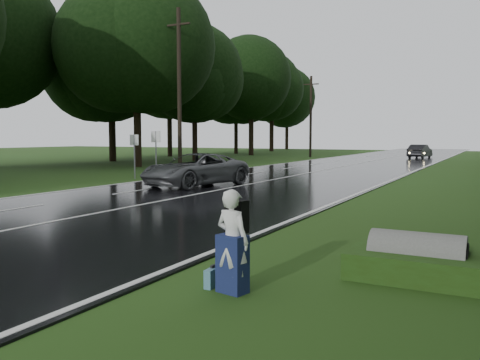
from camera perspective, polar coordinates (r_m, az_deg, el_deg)
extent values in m
plane|color=#224113|center=(14.24, -23.56, -5.12)|extent=(160.00, 160.00, 0.00)
cube|color=black|center=(30.86, 6.73, 0.57)|extent=(12.00, 140.00, 0.04)
cube|color=silver|center=(30.86, 6.73, 0.61)|extent=(0.12, 140.00, 0.01)
imported|color=#46484B|center=(23.88, -5.15, 1.19)|extent=(3.71, 6.00, 1.55)
imported|color=black|center=(57.30, 19.88, 3.10)|extent=(2.12, 4.61, 1.47)
imported|color=silver|center=(7.70, -0.87, -7.01)|extent=(0.65, 0.50, 1.61)
cube|color=navy|center=(7.78, -0.86, -9.56)|extent=(0.50, 0.39, 0.90)
cube|color=black|center=(7.85, -0.39, -4.15)|extent=(0.40, 0.27, 0.51)
cube|color=teal|center=(8.16, -3.06, -11.02)|extent=(0.14, 0.43, 0.30)
cylinder|color=slate|center=(9.24, 19.50, -10.36)|extent=(1.55, 0.78, 0.78)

